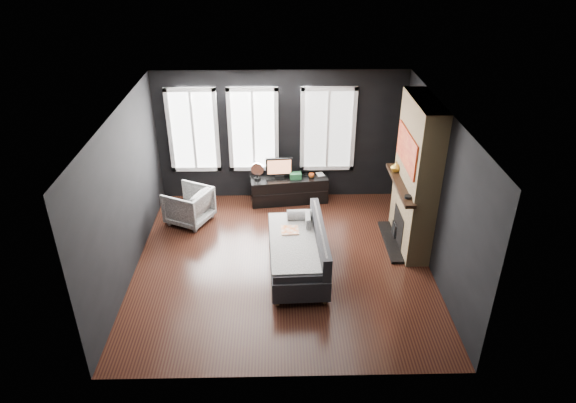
{
  "coord_description": "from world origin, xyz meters",
  "views": [
    {
      "loc": [
        -0.07,
        -7.23,
        5.2
      ],
      "look_at": [
        0.1,
        0.3,
        1.05
      ],
      "focal_mm": 32.0,
      "sensor_mm": 36.0,
      "label": 1
    }
  ],
  "objects_px": {
    "sofa": "(297,249)",
    "monitor": "(279,167)",
    "mug": "(311,175)",
    "book": "(317,171)",
    "armchair": "(189,204)",
    "media_console": "(289,189)",
    "mantel_vase": "(396,167)"
  },
  "relations": [
    {
      "from": "sofa",
      "to": "mug",
      "type": "height_order",
      "value": "sofa"
    },
    {
      "from": "sofa",
      "to": "mug",
      "type": "distance_m",
      "value": 2.46
    },
    {
      "from": "sofa",
      "to": "mantel_vase",
      "type": "height_order",
      "value": "mantel_vase"
    },
    {
      "from": "media_console",
      "to": "book",
      "type": "xyz_separation_m",
      "value": [
        0.58,
        0.11,
        0.37
      ]
    },
    {
      "from": "sofa",
      "to": "media_console",
      "type": "height_order",
      "value": "sofa"
    },
    {
      "from": "mug",
      "to": "book",
      "type": "distance_m",
      "value": 0.17
    },
    {
      "from": "armchair",
      "to": "monitor",
      "type": "relative_size",
      "value": 1.39
    },
    {
      "from": "armchair",
      "to": "monitor",
      "type": "distance_m",
      "value": 1.97
    },
    {
      "from": "sofa",
      "to": "mug",
      "type": "xyz_separation_m",
      "value": [
        0.39,
        2.42,
        0.18
      ]
    },
    {
      "from": "monitor",
      "to": "book",
      "type": "xyz_separation_m",
      "value": [
        0.78,
        0.1,
        -0.15
      ]
    },
    {
      "from": "media_console",
      "to": "mug",
      "type": "relative_size",
      "value": 13.59
    },
    {
      "from": "sofa",
      "to": "armchair",
      "type": "xyz_separation_m",
      "value": [
        -2.03,
        1.63,
        -0.04
      ]
    },
    {
      "from": "sofa",
      "to": "armchair",
      "type": "height_order",
      "value": "sofa"
    },
    {
      "from": "mantel_vase",
      "to": "sofa",
      "type": "bearing_deg",
      "value": -145.66
    },
    {
      "from": "monitor",
      "to": "book",
      "type": "relative_size",
      "value": 2.81
    },
    {
      "from": "sofa",
      "to": "media_console",
      "type": "bearing_deg",
      "value": 89.61
    },
    {
      "from": "mantel_vase",
      "to": "book",
      "type": "bearing_deg",
      "value": 135.19
    },
    {
      "from": "media_console",
      "to": "book",
      "type": "height_order",
      "value": "book"
    },
    {
      "from": "monitor",
      "to": "mantel_vase",
      "type": "height_order",
      "value": "mantel_vase"
    },
    {
      "from": "monitor",
      "to": "mug",
      "type": "bearing_deg",
      "value": -4.72
    },
    {
      "from": "monitor",
      "to": "mug",
      "type": "relative_size",
      "value": 4.8
    },
    {
      "from": "sofa",
      "to": "monitor",
      "type": "xyz_separation_m",
      "value": [
        -0.28,
        2.43,
        0.37
      ]
    },
    {
      "from": "book",
      "to": "mantel_vase",
      "type": "distance_m",
      "value": 1.96
    },
    {
      "from": "sofa",
      "to": "mantel_vase",
      "type": "relative_size",
      "value": 10.31
    },
    {
      "from": "mug",
      "to": "book",
      "type": "bearing_deg",
      "value": 42.9
    },
    {
      "from": "armchair",
      "to": "media_console",
      "type": "xyz_separation_m",
      "value": [
        1.96,
        0.8,
        -0.12
      ]
    },
    {
      "from": "mantel_vase",
      "to": "media_console",
      "type": "bearing_deg",
      "value": 147.76
    },
    {
      "from": "sofa",
      "to": "media_console",
      "type": "relative_size",
      "value": 1.25
    },
    {
      "from": "book",
      "to": "mantel_vase",
      "type": "height_order",
      "value": "mantel_vase"
    },
    {
      "from": "sofa",
      "to": "mug",
      "type": "bearing_deg",
      "value": 78.76
    },
    {
      "from": "sofa",
      "to": "monitor",
      "type": "distance_m",
      "value": 2.48
    },
    {
      "from": "sofa",
      "to": "media_console",
      "type": "distance_m",
      "value": 2.43
    }
  ]
}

